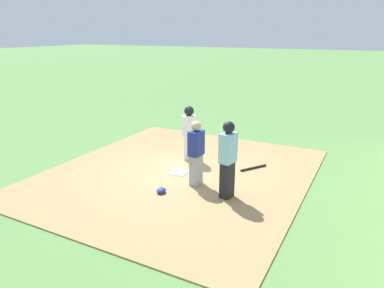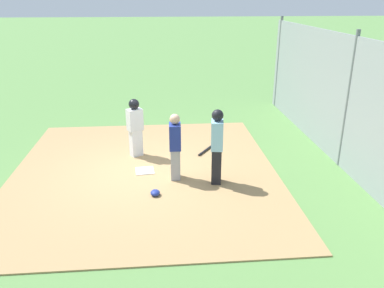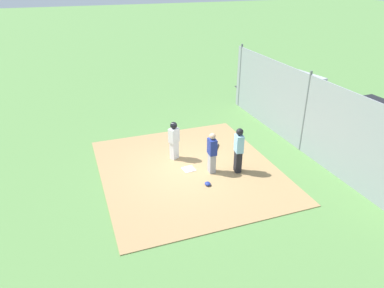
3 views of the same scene
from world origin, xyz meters
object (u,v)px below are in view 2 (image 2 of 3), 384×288
(baseball_bat, at_px, (206,150))
(catcher_mask, at_px, (155,193))
(catcher, at_px, (175,146))
(parked_car_white, at_px, (377,88))
(umpire, at_px, (217,145))
(home_plate, at_px, (145,171))
(runner, at_px, (135,124))

(baseball_bat, height_order, catcher_mask, catcher_mask)
(catcher, xyz_separation_m, parked_car_white, (6.10, -8.25, -0.23))
(umpire, distance_m, parked_car_white, 9.74)
(baseball_bat, bearing_deg, home_plate, -21.56)
(runner, bearing_deg, umpire, 18.32)
(home_plate, height_order, baseball_bat, baseball_bat)
(home_plate, distance_m, runner, 1.36)
(umpire, height_order, catcher_mask, umpire)
(baseball_bat, distance_m, parked_car_white, 8.62)
(catcher_mask, bearing_deg, parked_car_white, -51.66)
(umpire, relative_size, runner, 1.12)
(umpire, bearing_deg, catcher, -9.11)
(home_plate, distance_m, parked_car_white, 10.63)
(home_plate, distance_m, catcher_mask, 1.29)
(runner, bearing_deg, catcher, 4.90)
(umpire, bearing_deg, home_plate, -15.63)
(catcher_mask, height_order, parked_car_white, parked_car_white)
(catcher, distance_m, umpire, 0.97)
(catcher, xyz_separation_m, baseball_bat, (1.61, -0.92, -0.78))
(home_plate, xyz_separation_m, runner, (1.03, 0.24, 0.86))
(catcher, bearing_deg, umpire, 164.15)
(catcher, height_order, umpire, umpire)
(umpire, distance_m, runner, 2.60)
(home_plate, height_order, umpire, umpire)
(runner, xyz_separation_m, parked_car_white, (4.62, -9.23, -0.29))
(catcher, distance_m, parked_car_white, 10.27)
(catcher, height_order, runner, catcher)
(home_plate, bearing_deg, baseball_bat, -55.00)
(umpire, height_order, parked_car_white, umpire)
(parked_car_white, bearing_deg, runner, -71.94)
(parked_car_white, bearing_deg, catcher, -62.05)
(catcher, bearing_deg, catcher_mask, 61.07)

